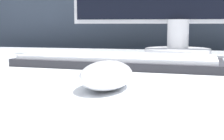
# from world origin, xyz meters

# --- Properties ---
(partition_panel) EXTENTS (5.00, 0.03, 1.40)m
(partition_panel) POSITION_xyz_m (0.00, 0.67, 0.70)
(partition_panel) COLOR #333D4C
(partition_panel) RESTS_ON ground_plane
(computer_mouse_near) EXTENTS (0.07, 0.12, 0.04)m
(computer_mouse_near) POSITION_xyz_m (-0.03, -0.16, 0.79)
(computer_mouse_near) COLOR white
(computer_mouse_near) RESTS_ON desk
(keyboard) EXTENTS (0.45, 0.18, 0.02)m
(keyboard) POSITION_xyz_m (-0.06, 0.08, 0.78)
(keyboard) COLOR #28282D
(keyboard) RESTS_ON desk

